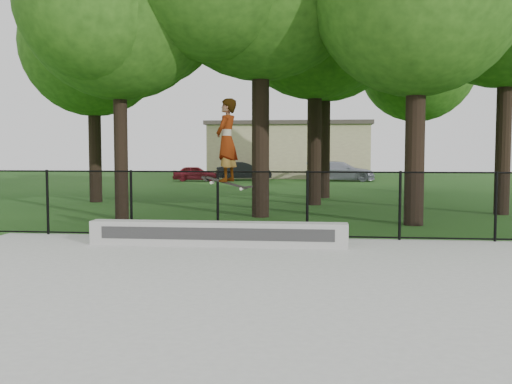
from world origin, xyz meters
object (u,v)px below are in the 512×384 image
grind_ledge (217,234)px  car_a (196,174)px  car_c (341,171)px  car_b (244,171)px  skater_airborne (227,142)px

grind_ledge → car_a: 27.36m
car_a → car_c: bearing=-90.5°
car_a → car_b: bearing=-67.9°
car_b → car_c: 6.75m
car_a → skater_airborne: size_ratio=1.64×
car_b → skater_airborne: 28.71m
car_b → car_c: bearing=-104.0°
car_b → skater_airborne: skater_airborne is taller
grind_ledge → car_c: car_c is taller
car_a → car_c: car_c is taller
grind_ledge → car_b: size_ratio=1.50×
grind_ledge → skater_airborne: (0.21, -0.07, 1.86)m
car_a → skater_airborne: skater_airborne is taller
grind_ledge → car_b: bearing=96.4°
car_c → skater_airborne: bearing=176.0°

